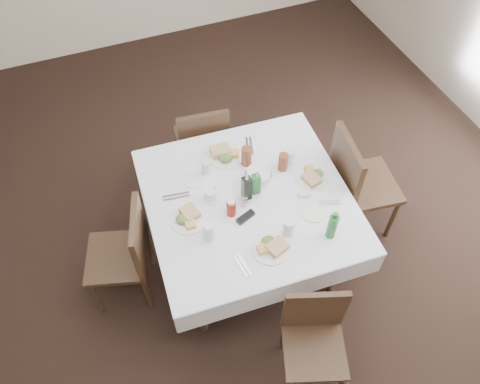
{
  "coord_description": "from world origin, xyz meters",
  "views": [
    {
      "loc": [
        -0.59,
        -1.68,
        3.41
      ],
      "look_at": [
        0.15,
        0.21,
        0.8
      ],
      "focal_mm": 35.0,
      "sensor_mm": 36.0,
      "label": 1
    }
  ],
  "objects_px": {
    "water_n": "(206,168)",
    "water_e": "(288,157)",
    "ketchup_bottle": "(231,208)",
    "water_w": "(209,231)",
    "dining_table": "(248,204)",
    "chair_west": "(128,251)",
    "chair_north": "(203,140)",
    "green_bottle": "(332,226)",
    "water_s": "(289,228)",
    "bread_basket": "(258,175)",
    "oil_cruet_dark": "(247,187)",
    "coffee_mug": "(210,195)",
    "chair_south": "(314,333)",
    "chair_east": "(356,180)",
    "oil_cruet_green": "(256,183)"
  },
  "relations": [
    {
      "from": "water_n",
      "to": "water_e",
      "type": "bearing_deg",
      "value": -13.35
    },
    {
      "from": "water_e",
      "to": "ketchup_bottle",
      "type": "xyz_separation_m",
      "value": [
        -0.56,
        -0.28,
        -0.0
      ]
    },
    {
      "from": "water_w",
      "to": "ketchup_bottle",
      "type": "height_order",
      "value": "water_w"
    },
    {
      "from": "dining_table",
      "to": "chair_west",
      "type": "height_order",
      "value": "chair_west"
    },
    {
      "from": "chair_north",
      "to": "green_bottle",
      "type": "bearing_deg",
      "value": -72.26
    },
    {
      "from": "water_s",
      "to": "bread_basket",
      "type": "relative_size",
      "value": 0.72
    },
    {
      "from": "water_s",
      "to": "oil_cruet_dark",
      "type": "height_order",
      "value": "oil_cruet_dark"
    },
    {
      "from": "oil_cruet_dark",
      "to": "coffee_mug",
      "type": "xyz_separation_m",
      "value": [
        -0.24,
        0.08,
        -0.07
      ]
    },
    {
      "from": "chair_south",
      "to": "water_s",
      "type": "xyz_separation_m",
      "value": [
        0.07,
        0.6,
        0.35
      ]
    },
    {
      "from": "water_s",
      "to": "coffee_mug",
      "type": "xyz_separation_m",
      "value": [
        -0.39,
        0.46,
        -0.03
      ]
    },
    {
      "from": "bread_basket",
      "to": "chair_east",
      "type": "bearing_deg",
      "value": -12.5
    },
    {
      "from": "chair_south",
      "to": "chair_west",
      "type": "distance_m",
      "value": 1.41
    },
    {
      "from": "water_n",
      "to": "green_bottle",
      "type": "distance_m",
      "value": 1.02
    },
    {
      "from": "water_e",
      "to": "green_bottle",
      "type": "distance_m",
      "value": 0.68
    },
    {
      "from": "chair_west",
      "to": "ketchup_bottle",
      "type": "xyz_separation_m",
      "value": [
        0.75,
        -0.12,
        0.3
      ]
    },
    {
      "from": "chair_east",
      "to": "chair_west",
      "type": "bearing_deg",
      "value": 178.04
    },
    {
      "from": "oil_cruet_dark",
      "to": "ketchup_bottle",
      "type": "height_order",
      "value": "oil_cruet_dark"
    },
    {
      "from": "chair_east",
      "to": "water_w",
      "type": "height_order",
      "value": "chair_east"
    },
    {
      "from": "chair_north",
      "to": "coffee_mug",
      "type": "bearing_deg",
      "value": -103.8
    },
    {
      "from": "chair_west",
      "to": "bread_basket",
      "type": "bearing_deg",
      "value": 5.81
    },
    {
      "from": "chair_east",
      "to": "oil_cruet_green",
      "type": "relative_size",
      "value": 4.56
    },
    {
      "from": "oil_cruet_dark",
      "to": "chair_north",
      "type": "bearing_deg",
      "value": 92.91
    },
    {
      "from": "oil_cruet_dark",
      "to": "water_s",
      "type": "bearing_deg",
      "value": -69.9
    },
    {
      "from": "water_w",
      "to": "green_bottle",
      "type": "xyz_separation_m",
      "value": [
        0.76,
        -0.28,
        0.04
      ]
    },
    {
      "from": "water_w",
      "to": "dining_table",
      "type": "bearing_deg",
      "value": 29.51
    },
    {
      "from": "chair_west",
      "to": "water_e",
      "type": "xyz_separation_m",
      "value": [
        1.3,
        0.15,
        0.31
      ]
    },
    {
      "from": "ketchup_bottle",
      "to": "dining_table",
      "type": "bearing_deg",
      "value": 26.87
    },
    {
      "from": "bread_basket",
      "to": "green_bottle",
      "type": "bearing_deg",
      "value": -68.45
    },
    {
      "from": "dining_table",
      "to": "oil_cruet_green",
      "type": "distance_m",
      "value": 0.19
    },
    {
      "from": "water_n",
      "to": "oil_cruet_green",
      "type": "height_order",
      "value": "oil_cruet_green"
    },
    {
      "from": "chair_south",
      "to": "water_e",
      "type": "relative_size",
      "value": 5.81
    },
    {
      "from": "green_bottle",
      "to": "chair_south",
      "type": "bearing_deg",
      "value": -124.16
    },
    {
      "from": "bread_basket",
      "to": "ketchup_bottle",
      "type": "bearing_deg",
      "value": -142.44
    },
    {
      "from": "chair_west",
      "to": "water_e",
      "type": "height_order",
      "value": "chair_west"
    },
    {
      "from": "oil_cruet_green",
      "to": "coffee_mug",
      "type": "height_order",
      "value": "oil_cruet_green"
    },
    {
      "from": "dining_table",
      "to": "chair_east",
      "type": "relative_size",
      "value": 1.47
    },
    {
      "from": "water_s",
      "to": "coffee_mug",
      "type": "relative_size",
      "value": 1.13
    },
    {
      "from": "oil_cruet_green",
      "to": "chair_west",
      "type": "bearing_deg",
      "value": 179.6
    },
    {
      "from": "water_n",
      "to": "water_s",
      "type": "bearing_deg",
      "value": -64.69
    },
    {
      "from": "chair_west",
      "to": "bread_basket",
      "type": "distance_m",
      "value": 1.09
    },
    {
      "from": "chair_east",
      "to": "coffee_mug",
      "type": "height_order",
      "value": "chair_east"
    },
    {
      "from": "water_s",
      "to": "oil_cruet_green",
      "type": "xyz_separation_m",
      "value": [
        -0.06,
        0.41,
        0.03
      ]
    },
    {
      "from": "water_e",
      "to": "water_s",
      "type": "bearing_deg",
      "value": -114.75
    },
    {
      "from": "water_s",
      "to": "water_w",
      "type": "distance_m",
      "value": 0.53
    },
    {
      "from": "water_w",
      "to": "ketchup_bottle",
      "type": "bearing_deg",
      "value": 31.51
    },
    {
      "from": "water_s",
      "to": "water_e",
      "type": "bearing_deg",
      "value": 65.25
    },
    {
      "from": "water_n",
      "to": "water_w",
      "type": "xyz_separation_m",
      "value": [
        -0.16,
        -0.54,
        0.02
      ]
    },
    {
      "from": "chair_east",
      "to": "coffee_mug",
      "type": "bearing_deg",
      "value": 174.55
    },
    {
      "from": "water_w",
      "to": "green_bottle",
      "type": "height_order",
      "value": "green_bottle"
    },
    {
      "from": "chair_south",
      "to": "coffee_mug",
      "type": "relative_size",
      "value": 6.73
    }
  ]
}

